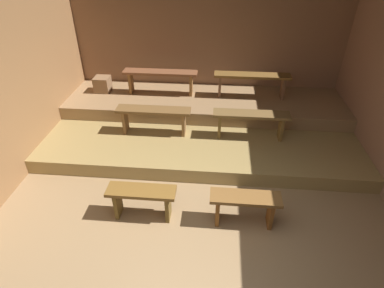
# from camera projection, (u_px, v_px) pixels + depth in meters

# --- Properties ---
(ground) EXTENTS (6.29, 5.14, 0.08)m
(ground) POSITION_uv_depth(u_px,v_px,m) (199.00, 163.00, 5.36)
(ground) COLOR #947550
(wall_back) EXTENTS (6.29, 0.06, 2.66)m
(wall_back) POSITION_uv_depth(u_px,v_px,m) (208.00, 45.00, 6.40)
(wall_back) COLOR #8A6247
(wall_back) RESTS_ON ground
(wall_left) EXTENTS (0.06, 5.14, 2.66)m
(wall_left) POSITION_uv_depth(u_px,v_px,m) (21.00, 83.00, 4.79)
(wall_left) COLOR olive
(wall_left) RESTS_ON ground
(platform_lower) EXTENTS (5.49, 2.75, 0.25)m
(platform_lower) POSITION_uv_depth(u_px,v_px,m) (202.00, 131.00, 5.92)
(platform_lower) COLOR #977E49
(platform_lower) RESTS_ON ground
(platform_middle) EXTENTS (5.49, 1.40, 0.25)m
(platform_middle) POSITION_uv_depth(u_px,v_px,m) (205.00, 103.00, 6.34)
(platform_middle) COLOR #916F4B
(platform_middle) RESTS_ON platform_lower
(bench_floor_left) EXTENTS (0.91, 0.28, 0.48)m
(bench_floor_left) POSITION_uv_depth(u_px,v_px,m) (142.00, 197.00, 4.11)
(bench_floor_left) COLOR brown
(bench_floor_left) RESTS_ON ground
(bench_floor_right) EXTENTS (0.91, 0.28, 0.48)m
(bench_floor_right) POSITION_uv_depth(u_px,v_px,m) (245.00, 204.00, 4.01)
(bench_floor_right) COLOR brown
(bench_floor_right) RESTS_ON ground
(bench_lower_left) EXTENTS (1.30, 0.28, 0.48)m
(bench_lower_left) POSITION_uv_depth(u_px,v_px,m) (154.00, 114.00, 5.44)
(bench_lower_left) COLOR brown
(bench_lower_left) RESTS_ON platform_lower
(bench_lower_right) EXTENTS (1.30, 0.28, 0.48)m
(bench_lower_right) POSITION_uv_depth(u_px,v_px,m) (251.00, 119.00, 5.31)
(bench_lower_right) COLOR brown
(bench_lower_right) RESTS_ON platform_lower
(bench_middle_left) EXTENTS (1.48, 0.28, 0.48)m
(bench_middle_left) POSITION_uv_depth(u_px,v_px,m) (160.00, 76.00, 6.24)
(bench_middle_left) COLOR brown
(bench_middle_left) RESTS_ON platform_middle
(bench_middle_right) EXTENTS (1.48, 0.28, 0.48)m
(bench_middle_right) POSITION_uv_depth(u_px,v_px,m) (252.00, 79.00, 6.10)
(bench_middle_right) COLOR brown
(bench_middle_right) RESTS_ON platform_middle
(wooden_crate_middle) EXTENTS (0.31, 0.31, 0.31)m
(wooden_crate_middle) POSITION_uv_depth(u_px,v_px,m) (103.00, 84.00, 6.46)
(wooden_crate_middle) COLOR brown
(wooden_crate_middle) RESTS_ON platform_middle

